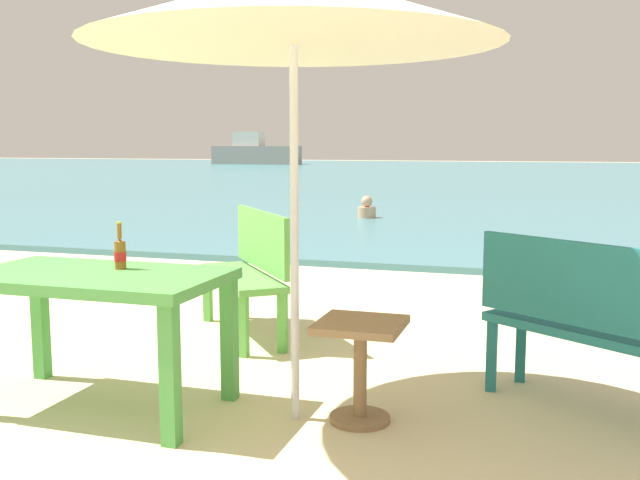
{
  "coord_description": "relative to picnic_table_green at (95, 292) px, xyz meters",
  "views": [
    {
      "loc": [
        1.54,
        -3.15,
        1.45
      ],
      "look_at": [
        -0.4,
        3.0,
        0.6
      ],
      "focal_mm": 41.01,
      "sensor_mm": 36.0,
      "label": 1
    }
  ],
  "objects": [
    {
      "name": "patio_umbrella",
      "position": [
        1.1,
        0.17,
        1.47
      ],
      "size": [
        2.1,
        2.1,
        2.3
      ],
      "color": "silver",
      "rests_on": "ground_plane"
    },
    {
      "name": "boat_tanker",
      "position": [
        -16.89,
        42.92,
        0.21
      ],
      "size": [
        5.98,
        1.63,
        2.17
      ],
      "color": "gray",
      "rests_on": "sea_water"
    },
    {
      "name": "ground_plane",
      "position": [
        0.8,
        -0.2,
        -0.65
      ],
      "size": [
        120.0,
        120.0,
        0.0
      ],
      "primitive_type": "plane",
      "color": "beige"
    },
    {
      "name": "sea_water",
      "position": [
        0.8,
        29.8,
        -0.61
      ],
      "size": [
        120.0,
        50.0,
        0.08
      ],
      "primitive_type": "cube",
      "color": "teal",
      "rests_on": "ground_plane"
    },
    {
      "name": "swimmer_person",
      "position": [
        -0.92,
        9.88,
        -0.41
      ],
      "size": [
        0.34,
        0.34,
        0.41
      ],
      "color": "tan",
      "rests_on": "sea_water"
    },
    {
      "name": "side_table_wood",
      "position": [
        1.43,
        0.23,
        -0.3
      ],
      "size": [
        0.44,
        0.44,
        0.54
      ],
      "color": "olive",
      "rests_on": "ground_plane"
    },
    {
      "name": "beer_bottle_amber",
      "position": [
        0.08,
        0.14,
        0.2
      ],
      "size": [
        0.07,
        0.07,
        0.26
      ],
      "color": "brown",
      "rests_on": "picnic_table_green"
    },
    {
      "name": "bench_teal_center",
      "position": [
        2.55,
        0.68,
        -0.11
      ],
      "size": [
        1.19,
        0.97,
        0.95
      ],
      "color": "#237275",
      "rests_on": "ground_plane"
    },
    {
      "name": "bench_green_left",
      "position": [
        0.2,
        1.69,
        -0.11
      ],
      "size": [
        1.03,
        1.16,
        0.95
      ],
      "color": "#60B24C",
      "rests_on": "ground_plane"
    },
    {
      "name": "picnic_table_green",
      "position": [
        0.0,
        0.0,
        0.0
      ],
      "size": [
        1.4,
        0.8,
        0.76
      ],
      "color": "#4C9E47",
      "rests_on": "ground_plane"
    }
  ]
}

